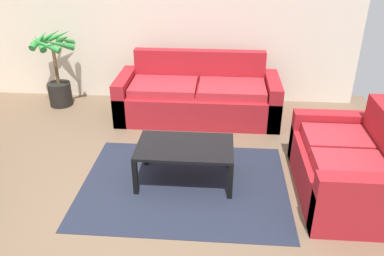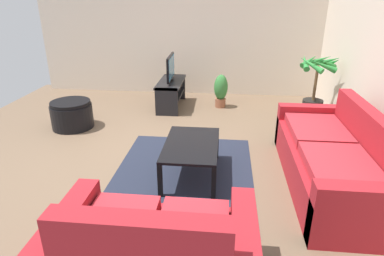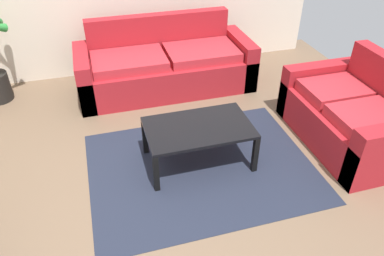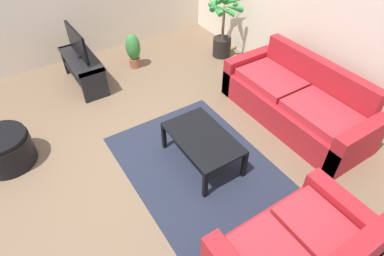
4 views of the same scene
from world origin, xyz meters
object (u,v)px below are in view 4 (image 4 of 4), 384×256
Objects in this scene: couch_main at (296,103)px; potted_plant_small at (133,50)px; tv at (77,43)px; tv_stand at (83,67)px; ottoman at (5,150)px; potted_palm at (223,29)px; coffee_table at (203,140)px.

couch_main reaches higher than potted_plant_small.
tv is 1.05m from potted_plant_small.
tv is at bearing -85.46° from potted_plant_small.
couch_main is 3.51m from tv.
tv_stand reaches higher than ottoman.
couch_main is at bearing 69.78° from ottoman.
potted_palm is at bearing 79.83° from tv_stand.
tv_stand is 1.91m from ottoman.
potted_palm is 4.11m from ottoman.
coffee_table is 0.90× the size of potted_palm.
ottoman is (1.23, -1.46, -0.55)m from tv.
ottoman is (-1.35, -2.12, -0.16)m from coffee_table.
coffee_table is 1.59× the size of potted_plant_small.
potted_palm is at bearing 172.77° from couch_main.
tv reaches higher than tv_stand.
coffee_table is (2.58, 0.67, 0.05)m from tv_stand.
tv_stand reaches higher than coffee_table.
couch_main is at bearing 88.87° from coffee_table.
potted_palm reaches higher than tv_stand.
coffee_table is 2.67m from potted_plant_small.
potted_plant_small is (-2.66, 0.29, -0.04)m from coffee_table.
couch_main is 1.99× the size of potted_palm.
potted_palm is (0.46, 2.57, -0.22)m from tv.
ottoman is at bearing -79.16° from potted_palm.
couch_main is 2.06× the size of tv_stand.
potted_plant_small is (-0.54, -1.61, -0.21)m from potted_palm.
tv_stand is 2.62m from potted_palm.
tv_stand is 1.08× the size of coffee_table.
potted_plant_small is at bearing 94.54° from tv.
couch_main reaches higher than tv_stand.
tv is 1.99m from ottoman.
ottoman is (1.31, -2.41, -0.12)m from potted_plant_small.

